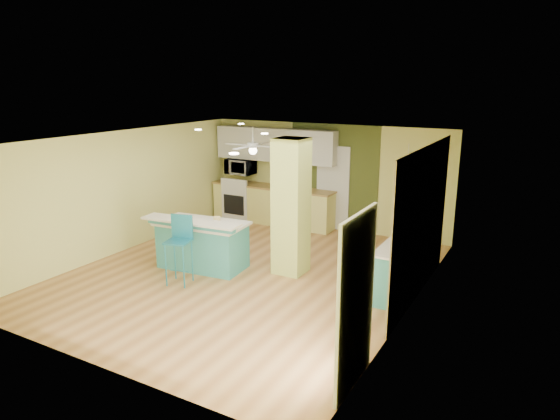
% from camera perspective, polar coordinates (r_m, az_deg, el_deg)
% --- Properties ---
extents(floor, '(6.00, 7.00, 0.01)m').
position_cam_1_polar(floor, '(9.33, -3.78, -7.33)').
color(floor, '#9F6837').
rests_on(floor, ground).
extents(ceiling, '(6.00, 7.00, 0.01)m').
position_cam_1_polar(ceiling, '(8.71, -4.06, 8.17)').
color(ceiling, white).
rests_on(ceiling, wall_back).
extents(wall_back, '(6.00, 0.01, 2.50)m').
position_cam_1_polar(wall_back, '(11.96, 5.30, 3.82)').
color(wall_back, '#DCDB75').
rests_on(wall_back, floor).
extents(wall_front, '(6.00, 0.01, 2.50)m').
position_cam_1_polar(wall_front, '(6.44, -21.28, -6.68)').
color(wall_front, '#DCDB75').
rests_on(wall_front, floor).
extents(wall_left, '(0.01, 7.00, 2.50)m').
position_cam_1_polar(wall_left, '(10.84, -17.36, 2.09)').
color(wall_left, '#DCDB75').
rests_on(wall_left, floor).
extents(wall_right, '(0.01, 7.00, 2.50)m').
position_cam_1_polar(wall_right, '(7.77, 15.02, -2.56)').
color(wall_right, '#DCDB75').
rests_on(wall_right, floor).
extents(wood_panel, '(0.02, 3.40, 2.50)m').
position_cam_1_polar(wood_panel, '(8.34, 15.95, -1.46)').
color(wood_panel, '#8C7750').
rests_on(wood_panel, floor).
extents(olive_accent, '(2.20, 0.02, 2.50)m').
position_cam_1_polar(olive_accent, '(11.86, 6.15, 3.71)').
color(olive_accent, '#465120').
rests_on(olive_accent, floor).
extents(interior_door, '(0.82, 0.05, 2.00)m').
position_cam_1_polar(interior_door, '(11.89, 6.06, 2.51)').
color(interior_door, silver).
rests_on(interior_door, floor).
extents(french_door, '(0.04, 1.08, 2.10)m').
position_cam_1_polar(french_door, '(5.78, 8.68, -10.39)').
color(french_door, white).
rests_on(french_door, floor).
extents(column, '(0.55, 0.55, 2.50)m').
position_cam_1_polar(column, '(9.04, 1.28, 0.34)').
color(column, '#C0CE5F').
rests_on(column, floor).
extents(kitchen_run, '(3.25, 0.63, 0.94)m').
position_cam_1_polar(kitchen_run, '(12.43, -0.84, 0.63)').
color(kitchen_run, '#E2DC76').
rests_on(kitchen_run, floor).
extents(stove, '(0.76, 0.66, 1.08)m').
position_cam_1_polar(stove, '(12.92, -4.51, 1.06)').
color(stove, silver).
rests_on(stove, floor).
extents(upper_cabinets, '(3.20, 0.34, 0.80)m').
position_cam_1_polar(upper_cabinets, '(12.26, -0.58, 7.47)').
color(upper_cabinets, silver).
rests_on(upper_cabinets, wall_back).
extents(microwave, '(0.70, 0.48, 0.39)m').
position_cam_1_polar(microwave, '(12.75, -4.57, 4.97)').
color(microwave, white).
rests_on(microwave, wall_back).
extents(ceiling_fan, '(1.41, 1.41, 0.61)m').
position_cam_1_polar(ceiling_fan, '(11.02, -3.11, 7.30)').
color(ceiling_fan, white).
rests_on(ceiling_fan, ceiling).
extents(pendant_lamp, '(0.14, 0.14, 0.69)m').
position_cam_1_polar(pendant_lamp, '(8.41, 14.26, 3.24)').
color(pendant_lamp, silver).
rests_on(pendant_lamp, ceiling).
extents(wall_decor, '(0.03, 0.90, 0.70)m').
position_cam_1_polar(wall_decor, '(8.46, 16.26, 0.85)').
color(wall_decor, brown).
rests_on(wall_decor, wood_panel).
extents(peninsula, '(1.95, 1.18, 1.03)m').
position_cam_1_polar(peninsula, '(9.59, -8.88, -3.82)').
color(peninsula, teal).
rests_on(peninsula, floor).
extents(bar_stool, '(0.48, 0.48, 1.22)m').
position_cam_1_polar(bar_stool, '(8.86, -11.37, -3.19)').
color(bar_stool, teal).
rests_on(bar_stool, floor).
extents(side_counter, '(0.58, 1.36, 0.87)m').
position_cam_1_polar(side_counter, '(8.50, 13.41, -6.74)').
color(side_counter, teal).
rests_on(side_counter, floor).
extents(fruit_bowl, '(0.38, 0.38, 0.07)m').
position_cam_1_polar(fruit_bowl, '(12.15, -0.09, 2.74)').
color(fruit_bowl, '#3B2218').
rests_on(fruit_bowl, kitchen_run).
extents(canister, '(0.13, 0.13, 0.17)m').
position_cam_1_polar(canister, '(9.22, -7.22, -1.27)').
color(canister, yellow).
rests_on(canister, peninsula).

